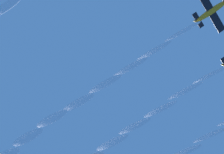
# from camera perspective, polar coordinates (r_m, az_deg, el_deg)

# --- Properties ---
(airplane_right_wingman) EXTENTS (8.66, 8.31, 3.03)m
(airplane_right_wingman) POSITION_cam_1_polar(r_m,az_deg,el_deg) (81.10, 15.42, 9.98)
(airplane_right_wingman) COLOR orange
(smoke_trail_right_wingman) EXTENTS (40.37, 48.16, 12.01)m
(smoke_trail_right_wingman) POSITION_cam_1_polar(r_m,az_deg,el_deg) (81.12, -10.70, -7.77)
(smoke_trail_right_wingman) COLOR white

